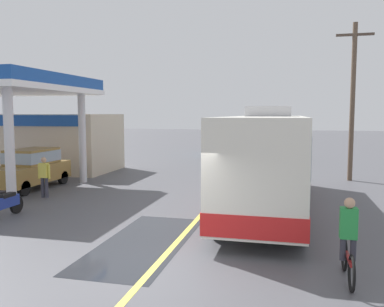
{
  "coord_description": "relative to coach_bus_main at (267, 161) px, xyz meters",
  "views": [
    {
      "loc": [
        2.89,
        -8.08,
        3.41
      ],
      "look_at": [
        -1.5,
        10.0,
        1.6
      ],
      "focal_mm": 38.08,
      "sensor_mm": 36.0,
      "label": 1
    }
  ],
  "objects": [
    {
      "name": "car_at_pump",
      "position": [
        -10.73,
        1.4,
        -0.71
      ],
      "size": [
        1.7,
        4.2,
        1.82
      ],
      "color": "olive",
      "rests_on": "ground"
    },
    {
      "name": "minibus_opposing_lane",
      "position": [
        -4.38,
        19.0,
        -0.25
      ],
      "size": [
        2.04,
        6.13,
        2.44
      ],
      "color": "teal",
      "rests_on": "ground"
    },
    {
      "name": "utility_pole_roadside",
      "position": [
        3.8,
        7.25,
        2.44
      ],
      "size": [
        1.8,
        0.24,
        7.95
      ],
      "color": "brown",
      "rests_on": "ground"
    },
    {
      "name": "motorcycle_parked_forecourt",
      "position": [
        -8.33,
        -3.44,
        -1.28
      ],
      "size": [
        0.55,
        1.8,
        0.92
      ],
      "color": "black",
      "rests_on": "ground"
    },
    {
      "name": "gas_station_roadside",
      "position": [
        -12.97,
        5.02,
        0.91
      ],
      "size": [
        9.1,
        11.95,
        5.1
      ],
      "color": "#194799",
      "rests_on": "ground"
    },
    {
      "name": "cyclist_on_shoulder",
      "position": [
        1.99,
        -6.15,
        -0.94
      ],
      "size": [
        0.34,
        1.82,
        1.72
      ],
      "color": "black",
      "rests_on": "ground"
    },
    {
      "name": "lane_divider_stripe",
      "position": [
        -2.1,
        8.28,
        -1.72
      ],
      "size": [
        0.16,
        50.0,
        0.01
      ],
      "primitive_type": "cube",
      "color": "#D8CC4C",
      "rests_on": "ground"
    },
    {
      "name": "ground",
      "position": [
        -2.1,
        13.28,
        -1.72
      ],
      "size": [
        120.0,
        120.0,
        0.0
      ],
      "primitive_type": "plane",
      "color": "#4C4C51"
    },
    {
      "name": "wet_puddle_patch",
      "position": [
        -2.93,
        -4.84,
        -1.72
      ],
      "size": [
        2.13,
        5.29,
        0.01
      ],
      "primitive_type": "cube",
      "color": "#26282D",
      "rests_on": "ground"
    },
    {
      "name": "pedestrian_near_pump",
      "position": [
        -8.96,
        -0.25,
        -0.79
      ],
      "size": [
        0.55,
        0.22,
        1.66
      ],
      "color": "#33333F",
      "rests_on": "ground"
    },
    {
      "name": "coach_bus_main",
      "position": [
        0.0,
        0.0,
        0.0
      ],
      "size": [
        2.6,
        11.04,
        3.69
      ],
      "color": "silver",
      "rests_on": "ground"
    },
    {
      "name": "car_trailing_behind_bus",
      "position": [
        -0.25,
        16.06,
        -0.71
      ],
      "size": [
        1.7,
        4.2,
        1.82
      ],
      "color": "#1E602D",
      "rests_on": "ground"
    }
  ]
}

